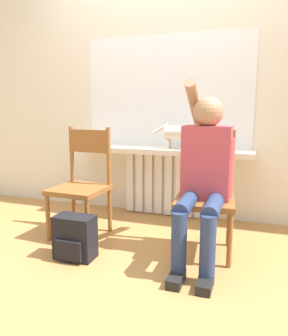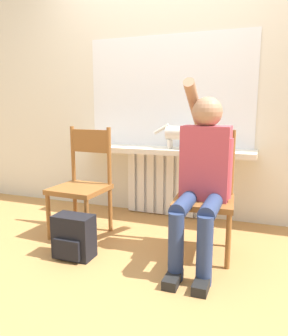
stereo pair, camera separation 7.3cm
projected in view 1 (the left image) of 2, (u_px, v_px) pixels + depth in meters
name	position (u px, v px, depth m)	size (l,w,h in m)	color
ground_plane	(120.00, 264.00, 2.30)	(12.00, 12.00, 0.00)	#B27F47
wall_with_window	(168.00, 79.00, 3.19)	(7.00, 0.06, 2.70)	silver
radiator	(164.00, 183.00, 3.31)	(0.82, 0.08, 0.65)	white
windowsill	(162.00, 150.00, 3.14)	(1.71, 0.32, 0.05)	white
window_glass	(167.00, 92.00, 3.18)	(1.65, 0.01, 1.06)	white
chair_left	(82.00, 183.00, 2.77)	(0.44, 0.44, 0.92)	brown
chair_right	(205.00, 193.00, 2.43)	(0.46, 0.46, 0.92)	brown
person	(204.00, 171.00, 2.28)	(0.36, 1.00, 1.28)	navy
cat	(179.00, 133.00, 3.01)	(0.42, 0.13, 0.23)	silver
backpack	(75.00, 238.00, 2.36)	(0.29, 0.19, 0.32)	black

